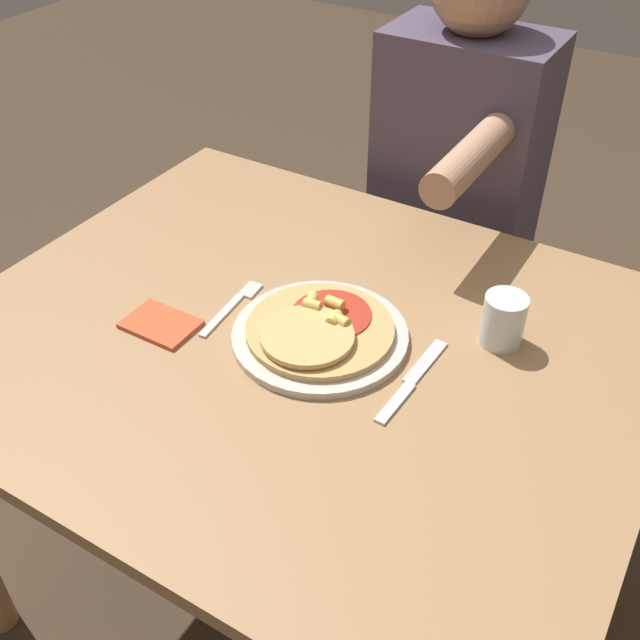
{
  "coord_description": "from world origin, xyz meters",
  "views": [
    {
      "loc": [
        0.53,
        -0.82,
        1.56
      ],
      "look_at": [
        0.03,
        0.01,
        0.79
      ],
      "focal_mm": 42.0,
      "sensor_mm": 36.0,
      "label": 1
    }
  ],
  "objects_px": {
    "pizza": "(318,329)",
    "drinking_glass": "(503,320)",
    "dining_table": "(302,378)",
    "fork": "(234,305)",
    "person_diner": "(459,179)",
    "plate": "(320,335)",
    "knife": "(411,381)"
  },
  "relations": [
    {
      "from": "knife",
      "to": "person_diner",
      "type": "distance_m",
      "value": 0.72
    },
    {
      "from": "pizza",
      "to": "dining_table",
      "type": "bearing_deg",
      "value": -176.67
    },
    {
      "from": "dining_table",
      "to": "fork",
      "type": "bearing_deg",
      "value": 177.74
    },
    {
      "from": "plate",
      "to": "person_diner",
      "type": "distance_m",
      "value": 0.67
    },
    {
      "from": "knife",
      "to": "drinking_glass",
      "type": "relative_size",
      "value": 2.44
    },
    {
      "from": "dining_table",
      "to": "fork",
      "type": "distance_m",
      "value": 0.18
    },
    {
      "from": "person_diner",
      "to": "knife",
      "type": "bearing_deg",
      "value": -73.35
    },
    {
      "from": "fork",
      "to": "knife",
      "type": "xyz_separation_m",
      "value": [
        0.36,
        -0.02,
        0.0
      ]
    },
    {
      "from": "pizza",
      "to": "person_diner",
      "type": "height_order",
      "value": "person_diner"
    },
    {
      "from": "pizza",
      "to": "knife",
      "type": "height_order",
      "value": "pizza"
    },
    {
      "from": "fork",
      "to": "drinking_glass",
      "type": "relative_size",
      "value": 1.95
    },
    {
      "from": "dining_table",
      "to": "plate",
      "type": "height_order",
      "value": "plate"
    },
    {
      "from": "dining_table",
      "to": "plate",
      "type": "distance_m",
      "value": 0.11
    },
    {
      "from": "dining_table",
      "to": "person_diner",
      "type": "bearing_deg",
      "value": 89.39
    },
    {
      "from": "dining_table",
      "to": "drinking_glass",
      "type": "distance_m",
      "value": 0.37
    },
    {
      "from": "dining_table",
      "to": "drinking_glass",
      "type": "relative_size",
      "value": 12.93
    },
    {
      "from": "dining_table",
      "to": "person_diner",
      "type": "distance_m",
      "value": 0.68
    },
    {
      "from": "fork",
      "to": "person_diner",
      "type": "relative_size",
      "value": 0.14
    },
    {
      "from": "drinking_glass",
      "to": "person_diner",
      "type": "height_order",
      "value": "person_diner"
    },
    {
      "from": "pizza",
      "to": "drinking_glass",
      "type": "xyz_separation_m",
      "value": [
        0.26,
        0.16,
        0.02
      ]
    },
    {
      "from": "plate",
      "to": "person_diner",
      "type": "xyz_separation_m",
      "value": [
        -0.03,
        0.67,
        -0.02
      ]
    },
    {
      "from": "knife",
      "to": "dining_table",
      "type": "bearing_deg",
      "value": 176.81
    },
    {
      "from": "pizza",
      "to": "drinking_glass",
      "type": "relative_size",
      "value": 2.77
    },
    {
      "from": "person_diner",
      "to": "plate",
      "type": "bearing_deg",
      "value": -87.77
    },
    {
      "from": "knife",
      "to": "pizza",
      "type": "bearing_deg",
      "value": 175.62
    },
    {
      "from": "dining_table",
      "to": "knife",
      "type": "bearing_deg",
      "value": -3.19
    },
    {
      "from": "pizza",
      "to": "fork",
      "type": "xyz_separation_m",
      "value": [
        -0.18,
        0.0,
        -0.02
      ]
    },
    {
      "from": "drinking_glass",
      "to": "plate",
      "type": "bearing_deg",
      "value": -150.24
    },
    {
      "from": "dining_table",
      "to": "pizza",
      "type": "distance_m",
      "value": 0.13
    },
    {
      "from": "fork",
      "to": "knife",
      "type": "bearing_deg",
      "value": -2.81
    },
    {
      "from": "dining_table",
      "to": "pizza",
      "type": "xyz_separation_m",
      "value": [
        0.03,
        0.0,
        0.13
      ]
    },
    {
      "from": "plate",
      "to": "person_diner",
      "type": "relative_size",
      "value": 0.24
    }
  ]
}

